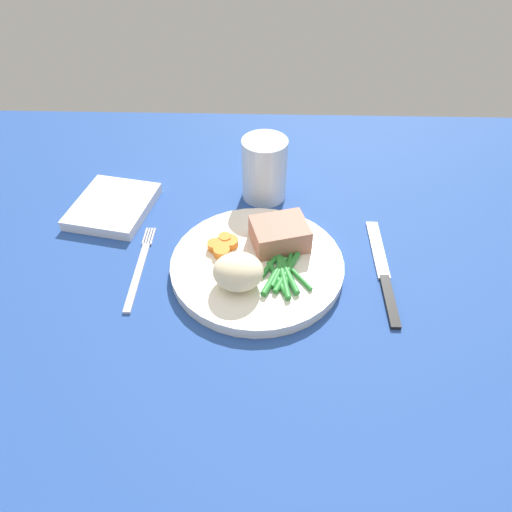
# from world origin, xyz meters

# --- Properties ---
(dining_table) EXTENTS (1.20, 0.90, 0.02)m
(dining_table) POSITION_xyz_m (0.00, 0.00, 0.01)
(dining_table) COLOR #234793
(dining_table) RESTS_ON ground
(dinner_plate) EXTENTS (0.24, 0.24, 0.02)m
(dinner_plate) POSITION_xyz_m (-0.00, -0.01, 0.03)
(dinner_plate) COLOR white
(dinner_plate) RESTS_ON dining_table
(meat_portion) EXTENTS (0.09, 0.08, 0.04)m
(meat_portion) POSITION_xyz_m (0.03, 0.03, 0.05)
(meat_portion) COLOR #A86B56
(meat_portion) RESTS_ON dinner_plate
(mashed_potatoes) EXTENTS (0.07, 0.06, 0.05)m
(mashed_potatoes) POSITION_xyz_m (-0.02, -0.06, 0.06)
(mashed_potatoes) COLOR beige
(mashed_potatoes) RESTS_ON dinner_plate
(carrot_slices) EXTENTS (0.04, 0.05, 0.01)m
(carrot_slices) POSITION_xyz_m (-0.05, 0.01, 0.04)
(carrot_slices) COLOR orange
(carrot_slices) RESTS_ON dinner_plate
(green_beans) EXTENTS (0.07, 0.10, 0.01)m
(green_beans) POSITION_xyz_m (0.03, -0.04, 0.04)
(green_beans) COLOR #2D8C38
(green_beans) RESTS_ON dinner_plate
(fork) EXTENTS (0.01, 0.17, 0.00)m
(fork) POSITION_xyz_m (-0.16, -0.01, 0.02)
(fork) COLOR silver
(fork) RESTS_ON dining_table
(knife) EXTENTS (0.02, 0.21, 0.01)m
(knife) POSITION_xyz_m (0.17, -0.02, 0.02)
(knife) COLOR black
(knife) RESTS_ON dining_table
(water_glass) EXTENTS (0.07, 0.07, 0.10)m
(water_glass) POSITION_xyz_m (0.01, 0.16, 0.06)
(water_glass) COLOR silver
(water_glass) RESTS_ON dining_table
(napkin) EXTENTS (0.14, 0.15, 0.02)m
(napkin) POSITION_xyz_m (-0.23, 0.12, 0.03)
(napkin) COLOR white
(napkin) RESTS_ON dining_table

